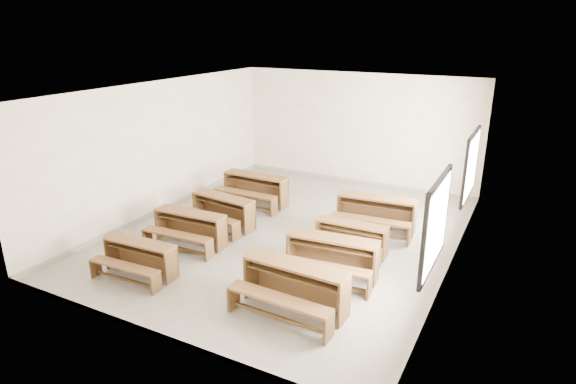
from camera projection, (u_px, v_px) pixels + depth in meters
The scene contains 9 objects.
room at pixel (292, 141), 10.03m from camera, with size 8.50×8.50×3.20m.
desk_set_0 at pixel (139, 256), 8.92m from camera, with size 1.48×0.81×0.65m.
desk_set_1 at pixel (189, 226), 10.15m from camera, with size 1.63×0.90×0.72m.
desk_set_2 at pixel (222, 209), 11.08m from camera, with size 1.68×1.01×0.72m.
desk_set_3 at pixel (255, 187), 12.47m from camera, with size 1.74×0.92×0.78m.
desk_set_4 at pixel (294, 284), 7.79m from camera, with size 1.81×0.99×0.80m.
desk_set_5 at pixel (332, 254), 8.83m from camera, with size 1.77×1.03×0.76m.
desk_set_6 at pixel (351, 236), 9.75m from camera, with size 1.47×0.79×0.65m.
desk_set_7 at pixel (376, 211), 10.83m from camera, with size 1.81×1.03×0.78m.
Camera 1 is at (4.58, -8.73, 4.43)m, focal length 30.00 mm.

